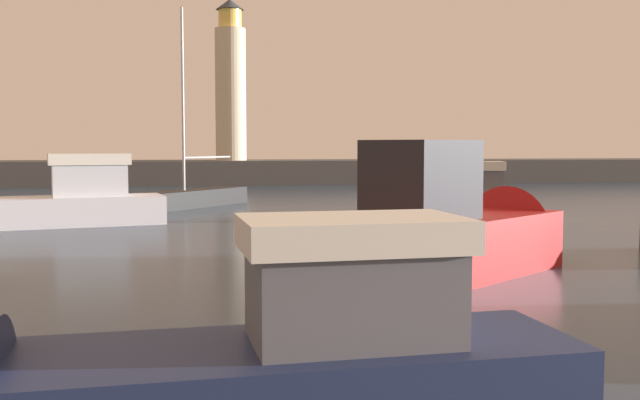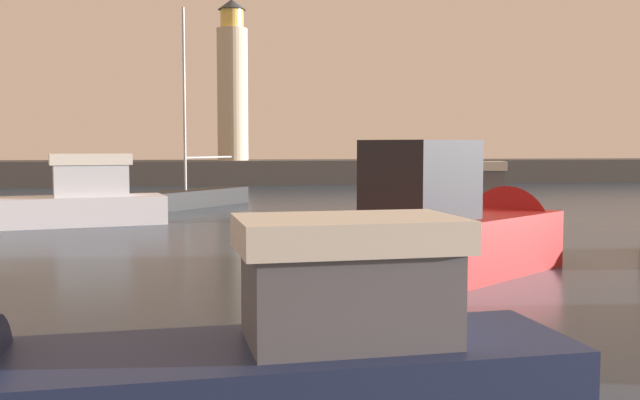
# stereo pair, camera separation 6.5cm
# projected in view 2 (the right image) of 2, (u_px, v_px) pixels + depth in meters

# --- Properties ---
(ground_plane) EXTENTS (220.00, 220.00, 0.00)m
(ground_plane) POSITION_uv_depth(u_px,v_px,m) (292.00, 218.00, 28.30)
(ground_plane) COLOR #2D3D51
(breakwater) EXTENTS (86.41, 6.04, 1.73)m
(breakwater) POSITION_uv_depth(u_px,v_px,m) (246.00, 172.00, 54.35)
(breakwater) COLOR #423F3D
(breakwater) RESTS_ON ground_plane
(lighthouse) EXTENTS (2.25, 2.25, 11.77)m
(lighthouse) POSITION_uv_depth(u_px,v_px,m) (232.00, 85.00, 53.71)
(lighthouse) COLOR beige
(lighthouse) RESTS_ON breakwater
(motorboat_1) EXTENTS (8.06, 3.72, 3.04)m
(motorboat_1) POSITION_uv_depth(u_px,v_px,m) (43.00, 204.00, 25.57)
(motorboat_1) COLOR silver
(motorboat_1) RESTS_ON ground_plane
(motorboat_2) EXTENTS (7.95, 6.74, 3.36)m
(motorboat_2) POSITION_uv_depth(u_px,v_px,m) (468.00, 232.00, 16.27)
(motorboat_2) COLOR #B21E1E
(motorboat_2) RESTS_ON ground_plane
(motorboat_3) EXTENTS (6.95, 2.05, 2.46)m
(motorboat_3) POSITION_uv_depth(u_px,v_px,m) (201.00, 378.00, 6.74)
(motorboat_3) COLOR #1E284C
(motorboat_3) RESTS_ON ground_plane
(motorboat_4) EXTENTS (6.10, 2.98, 2.52)m
(motorboat_4) POSITION_uv_depth(u_px,v_px,m) (448.00, 201.00, 27.83)
(motorboat_4) COLOR beige
(motorboat_4) RESTS_ON ground_plane
(sailboat_moored) EXTENTS (5.27, 6.04, 9.00)m
(sailboat_moored) POSITION_uv_depth(u_px,v_px,m) (195.00, 196.00, 33.81)
(sailboat_moored) COLOR black
(sailboat_moored) RESTS_ON ground_plane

